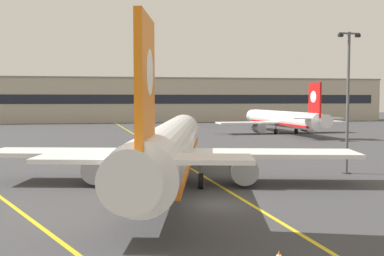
{
  "coord_description": "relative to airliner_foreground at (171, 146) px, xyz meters",
  "views": [
    {
      "loc": [
        -7.16,
        -31.01,
        7.39
      ],
      "look_at": [
        0.32,
        12.12,
        4.61
      ],
      "focal_mm": 43.18,
      "sensor_mm": 36.0,
      "label": 1
    }
  ],
  "objects": [
    {
      "name": "ground_plane",
      "position": [
        2.19,
        -8.18,
        -3.37
      ],
      "size": [
        400.0,
        400.0,
        0.0
      ],
      "primitive_type": "plane",
      "color": "#3D3D3F"
    },
    {
      "name": "taxiway_centreline",
      "position": [
        2.19,
        21.82,
        -3.37
      ],
      "size": [
        14.15,
        179.49,
        0.01
      ],
      "primitive_type": "cube",
      "rotation": [
        0.0,
        0.0,
        0.08
      ],
      "color": "yellow",
      "rests_on": "ground"
    },
    {
      "name": "taxiway_lead_in_stripe",
      "position": [
        -11.81,
        -6.18,
        -3.37
      ],
      "size": [
        25.83,
        54.41,
        0.01
      ],
      "primitive_type": "cube",
      "rotation": [
        0.0,
        0.0,
        0.44
      ],
      "color": "yellow",
      "rests_on": "ground"
    },
    {
      "name": "airliner_foreground",
      "position": [
        0.0,
        0.0,
        0.0
      ],
      "size": [
        32.3,
        41.16,
        11.65
      ],
      "color": "white",
      "rests_on": "ground"
    },
    {
      "name": "airliner_background",
      "position": [
        30.84,
        54.03,
        -0.39
      ],
      "size": [
        28.52,
        36.74,
        10.31
      ],
      "color": "white",
      "rests_on": "ground"
    },
    {
      "name": "apron_lamp_post",
      "position": [
        17.83,
        2.82,
        3.88
      ],
      "size": [
        2.24,
        0.9,
        13.88
      ],
      "color": "#515156",
      "rests_on": "ground"
    },
    {
      "name": "safety_cone_by_nose_gear",
      "position": [
        1.69,
        15.99,
        -3.11
      ],
      "size": [
        0.44,
        0.44,
        0.55
      ],
      "color": "orange",
      "rests_on": "ground"
    },
    {
      "name": "terminal_building",
      "position": [
        5.52,
        109.36,
        3.67
      ],
      "size": [
        157.27,
        12.4,
        14.07
      ],
      "color": "#B2A893",
      "rests_on": "ground"
    }
  ]
}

